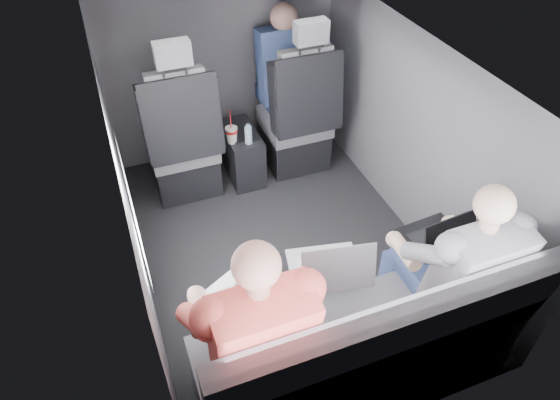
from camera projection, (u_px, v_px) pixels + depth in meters
name	position (u px, v px, depth m)	size (l,w,h in m)	color
floor	(282.00, 248.00, 3.40)	(2.60, 2.60, 0.00)	black
ceiling	(283.00, 63.00, 2.51)	(2.60, 2.60, 0.00)	#B2B2AD
panel_left	(129.00, 205.00, 2.71)	(0.02, 2.60, 1.35)	#56565B
panel_right	(413.00, 139.00, 3.20)	(0.02, 2.60, 1.35)	#56565B
panel_front	(222.00, 74.00, 3.87)	(1.80, 0.02, 1.35)	#56565B
panel_back	(398.00, 349.00, 2.04)	(1.80, 0.02, 1.35)	#56565B
side_window	(133.00, 208.00, 2.36)	(0.02, 0.75, 0.42)	white
seatbelt	(308.00, 86.00, 3.47)	(0.05, 0.01, 0.65)	black
front_seat_left	(183.00, 147.00, 3.61)	(0.52, 0.58, 1.26)	black
front_seat_right	(298.00, 123.00, 3.85)	(0.52, 0.58, 1.26)	black
center_console	(242.00, 153.00, 3.89)	(0.24, 0.48, 0.41)	black
rear_bench	(361.00, 351.00, 2.45)	(1.60, 0.57, 0.92)	slate
soda_cup	(232.00, 134.00, 3.61)	(0.09, 0.09, 0.27)	white
water_bottle	(248.00, 135.00, 3.60)	(0.05, 0.05, 0.16)	#A1C1DB
laptop_white	(236.00, 299.00, 2.28)	(0.41, 0.45, 0.25)	white
laptop_silver	(329.00, 266.00, 2.43)	(0.40, 0.38, 0.25)	#B3B3B8
laptop_black	(437.00, 235.00, 2.60)	(0.33, 0.30, 0.23)	black
passenger_rear_left	(252.00, 329.00, 2.16)	(0.52, 0.63, 1.25)	#34353A
passenger_rear_right	(452.00, 267.00, 2.45)	(0.49, 0.61, 1.20)	navy
passenger_front_right	(284.00, 67.00, 3.80)	(0.40, 0.40, 0.80)	navy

